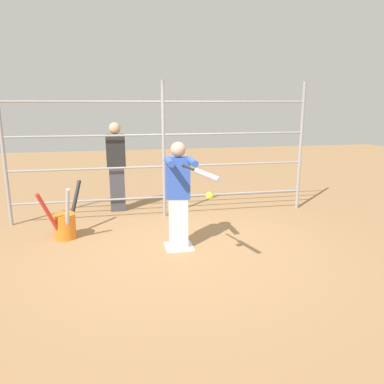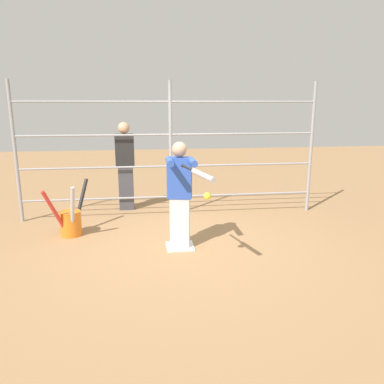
{
  "view_description": "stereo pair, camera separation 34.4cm",
  "coord_description": "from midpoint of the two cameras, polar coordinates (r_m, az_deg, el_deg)",
  "views": [
    {
      "loc": [
        0.85,
        5.12,
        2.07
      ],
      "look_at": [
        -0.14,
        0.27,
        0.89
      ],
      "focal_mm": 35.0,
      "sensor_mm": 36.0,
      "label": 1
    },
    {
      "loc": [
        0.51,
        5.17,
        2.07
      ],
      "look_at": [
        -0.14,
        0.27,
        0.89
      ],
      "focal_mm": 35.0,
      "sensor_mm": 36.0,
      "label": 2
    }
  ],
  "objects": [
    {
      "name": "home_plate",
      "position": [
        5.59,
        -3.79,
        -8.3
      ],
      "size": [
        0.4,
        0.4,
        0.02
      ],
      "color": "white",
      "rests_on": "ground"
    },
    {
      "name": "fence_backstop",
      "position": [
        6.83,
        -5.81,
        6.27
      ],
      "size": [
        5.43,
        0.06,
        2.46
      ],
      "color": "#939399",
      "rests_on": "ground"
    },
    {
      "name": "baseball_bat_swinging",
      "position": [
        4.38,
        -0.38,
        2.76
      ],
      "size": [
        0.31,
        0.86,
        0.09
      ],
      "color": "black"
    },
    {
      "name": "softball_in_flight",
      "position": [
        4.7,
        0.6,
        -0.59
      ],
      "size": [
        0.1,
        0.1,
        0.1
      ],
      "color": "yellow"
    },
    {
      "name": "bystander_behind_fence",
      "position": [
        7.4,
        -12.76,
        3.93
      ],
      "size": [
        0.36,
        0.22,
        1.72
      ],
      "color": "#3F3F47",
      "rests_on": "ground"
    },
    {
      "name": "ground_plane",
      "position": [
        5.59,
        -3.79,
        -8.4
      ],
      "size": [
        24.0,
        24.0,
        0.0
      ],
      "primitive_type": "plane",
      "color": "#9E754C"
    },
    {
      "name": "batter",
      "position": [
        5.32,
        -3.9,
        -0.04
      ],
      "size": [
        0.39,
        0.57,
        1.55
      ],
      "color": "silver",
      "rests_on": "ground"
    },
    {
      "name": "bat_bucket",
      "position": [
        6.22,
        -20.33,
        -4.56
      ],
      "size": [
        0.6,
        0.86,
        0.86
      ],
      "color": "orange",
      "rests_on": "ground"
    }
  ]
}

